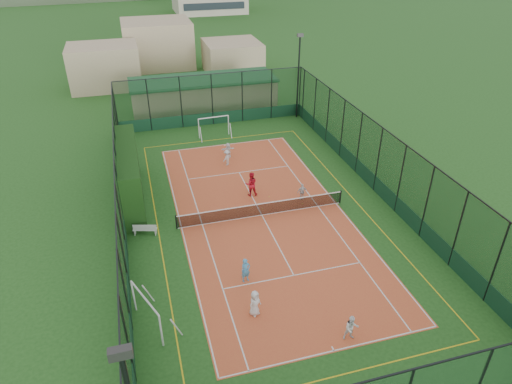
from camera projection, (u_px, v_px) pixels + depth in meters
ground at (262, 215)px, 31.11m from camera, size 300.00×300.00×0.00m
court_slab at (262, 215)px, 31.11m from camera, size 11.17×23.97×0.01m
tennis_net at (262, 209)px, 30.84m from camera, size 11.67×0.12×1.06m
perimeter_fence at (262, 183)px, 29.83m from camera, size 18.12×34.12×5.00m
floodlight_ne at (298, 77)px, 44.76m from camera, size 0.60×0.26×8.25m
clubhouse at (204, 93)px, 48.51m from camera, size 15.20×7.20×3.15m
hedge_left at (130, 174)px, 32.08m from camera, size 1.34×8.96×3.92m
white_bench at (145, 229)px, 29.01m from camera, size 1.56×0.82×0.85m
futsal_goal_near at (147, 313)px, 22.04m from camera, size 3.13×1.96×1.95m
futsal_goal_far at (214, 127)px, 42.11m from camera, size 2.96×1.02×1.88m
child_near_left at (255, 303)px, 22.89m from camera, size 0.87×0.78×1.49m
child_near_mid at (246, 270)px, 25.06m from camera, size 0.61×0.48×1.49m
child_near_right at (351, 328)px, 21.55m from camera, size 0.76×0.64×1.40m
child_far_left at (227, 158)px, 37.22m from camera, size 0.98×0.91×1.32m
child_far_right at (302, 192)px, 32.56m from camera, size 0.75×0.34×1.27m
child_far_back at (228, 150)px, 38.54m from camera, size 1.17×0.38×1.26m
coach at (251, 184)px, 32.95m from camera, size 0.98×0.81×1.83m
tennis_balls at (271, 204)px, 32.26m from camera, size 3.73×1.63×0.07m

